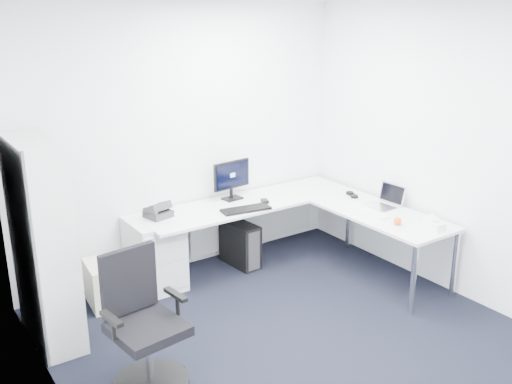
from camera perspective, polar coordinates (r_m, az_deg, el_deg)
ground at (r=4.71m, az=5.97°, el=-15.90°), size 4.20×4.20×0.00m
wall_back at (r=5.81m, az=-7.13°, el=5.17°), size 3.60×0.02×2.70m
wall_left at (r=3.30m, az=-18.00°, el=-5.45°), size 0.02×4.20×2.70m
wall_right at (r=5.43m, az=21.12°, el=3.23°), size 0.02×4.20×2.70m
l_desk at (r=5.81m, az=1.30°, el=-5.05°), size 2.39×1.34×0.70m
drawer_pedestal at (r=5.65m, az=-10.12°, el=-6.07°), size 0.45×0.56×0.69m
bookshelf at (r=4.83m, az=-20.56°, el=-4.75°), size 0.33×0.85×1.69m
task_chair at (r=4.14m, az=-10.80°, el=-12.96°), size 0.63×0.63×1.01m
black_pc_tower at (r=6.07m, az=-1.60°, el=-5.21°), size 0.25×0.50×0.47m
beige_pc_tower at (r=5.47m, az=-15.41°, el=-8.95°), size 0.23×0.44×0.41m
power_strip at (r=6.75m, az=1.04°, el=-4.75°), size 0.32×0.10×0.04m
monitor at (r=5.95m, az=-2.40°, el=1.23°), size 0.46×0.19×0.43m
black_keyboard at (r=5.67m, az=-1.02°, el=-1.74°), size 0.52×0.25×0.02m
mouse at (r=5.90m, az=0.88°, el=-0.92°), size 0.09×0.12×0.03m
desk_phone at (r=5.55m, az=-9.78°, el=-1.74°), size 0.26×0.26×0.15m
laptop at (r=5.85m, az=12.29°, el=-0.51°), size 0.33×0.32×0.22m
white_keyboard at (r=5.74m, az=11.25°, el=-1.91°), size 0.15×0.47×0.02m
headphones at (r=6.20m, az=9.58°, el=-0.17°), size 0.17×0.22×0.05m
orange_fruit at (r=5.45m, az=13.98°, el=-2.85°), size 0.07×0.07×0.07m
tissue_box at (r=5.44m, az=17.31°, el=-3.17°), size 0.13×0.22×0.07m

